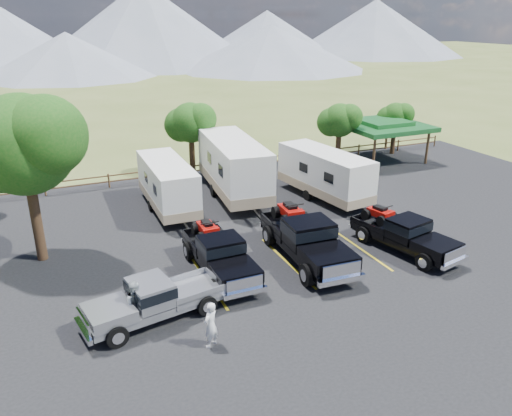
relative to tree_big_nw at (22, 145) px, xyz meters
name	(u,v)px	position (x,y,z in m)	size (l,w,h in m)	color
ground	(373,295)	(12.55, -9.03, -5.60)	(320.00, 320.00, 0.00)	#4C5B26
asphalt_lot	(335,263)	(12.55, -6.03, -5.58)	(44.00, 34.00, 0.04)	black
stall_lines	(324,254)	(12.55, -5.03, -5.55)	(12.12, 5.50, 0.01)	gold
tree_big_nw	(22,145)	(0.00, 0.00, 0.00)	(5.54, 5.18, 7.84)	#322213
tree_ne_a	(339,120)	(21.52, 7.99, -2.11)	(3.11, 2.92, 4.76)	#322213
tree_ne_b	(395,117)	(27.52, 8.99, -2.47)	(2.77, 2.59, 4.27)	#322213
tree_north	(190,123)	(10.52, 9.99, -1.76)	(3.46, 3.24, 5.25)	#322213
rail_fence	(246,163)	(14.55, 9.47, -4.99)	(36.12, 0.12, 1.00)	brown
pavilion	(383,125)	(25.55, 7.97, -2.81)	(6.20, 6.20, 3.22)	brown
mountain_range	(45,30)	(4.92, 96.95, 2.28)	(209.00, 71.00, 20.00)	slate
rig_left	(219,253)	(7.33, -4.65, -4.60)	(2.12, 5.94, 1.98)	black
rig_center	(306,237)	(11.51, -5.02, -4.46)	(2.70, 6.92, 2.27)	black
rig_right	(403,233)	(16.32, -6.16, -4.63)	(2.96, 6.04, 1.93)	black
trailer_left	(168,185)	(7.18, 3.82, -4.02)	(2.27, 8.44, 2.94)	white
trailer_center	(233,167)	(11.62, 4.58, -3.66)	(3.53, 10.47, 3.62)	white
trailer_right	(324,174)	(16.63, 1.84, -3.97)	(3.19, 8.76, 3.03)	white
pickup_silver	(155,299)	(3.83, -7.18, -4.69)	(5.76, 2.74, 1.66)	gray
person_a	(211,325)	(5.22, -9.62, -4.69)	(0.63, 0.41, 1.73)	white
person_b	(137,305)	(3.12, -7.47, -4.61)	(0.92, 0.72, 1.90)	gray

